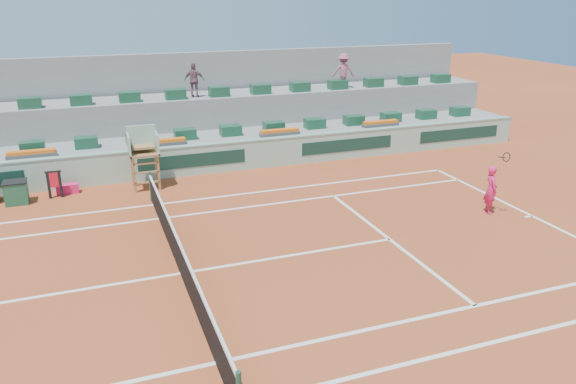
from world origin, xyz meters
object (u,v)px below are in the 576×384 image
at_px(umpire_chair, 143,149).
at_px(player_bag, 68,189).
at_px(drink_cooler_a, 16,192).
at_px(tennis_player, 491,189).

bearing_deg(umpire_chair, player_bag, 172.80).
relative_size(player_bag, umpire_chair, 0.33).
bearing_deg(player_bag, drink_cooler_a, -162.29).
bearing_deg(drink_cooler_a, tennis_player, -23.18).
height_order(player_bag, tennis_player, tennis_player).
distance_m(player_bag, drink_cooler_a, 1.79).
bearing_deg(tennis_player, drink_cooler_a, 156.82).
bearing_deg(tennis_player, umpire_chair, 147.94).
xyz_separation_m(umpire_chair, drink_cooler_a, (-4.54, -0.18, -1.12)).
bearing_deg(umpire_chair, drink_cooler_a, -177.78).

